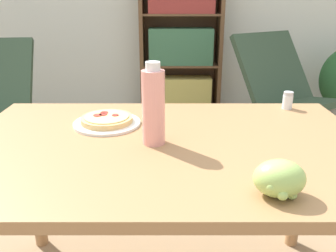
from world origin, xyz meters
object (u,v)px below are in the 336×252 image
object	(u,v)px
salt_shaker	(289,100)
bookshelf	(182,44)
pizza_on_plate	(108,121)
lounge_chair_far	(284,110)
grape_bunch	(280,179)
drink_bottle	(154,106)

from	to	relation	value
salt_shaker	bookshelf	bearing A→B (deg)	100.33
pizza_on_plate	lounge_chair_far	world-z (taller)	lounge_chair_far
pizza_on_plate	lounge_chair_far	size ratio (longest dim) A/B	0.26
grape_bunch	lounge_chair_far	xyz separation A→B (m)	(0.67, 2.01, -0.48)
grape_bunch	bookshelf	distance (m)	2.82
salt_shaker	lounge_chair_far	xyz separation A→B (m)	(0.43, 1.31, -0.47)
pizza_on_plate	grape_bunch	bearing A→B (deg)	-45.10
drink_bottle	grape_bunch	bearing A→B (deg)	-45.89
drink_bottle	salt_shaker	xyz separation A→B (m)	(0.56, 0.37, -0.09)
salt_shaker	pizza_on_plate	bearing A→B (deg)	-165.21
grape_bunch	lounge_chair_far	distance (m)	2.18
pizza_on_plate	drink_bottle	world-z (taller)	drink_bottle
pizza_on_plate	drink_bottle	distance (m)	0.28
salt_shaker	drink_bottle	bearing A→B (deg)	-146.32
bookshelf	pizza_on_plate	bearing A→B (deg)	-98.79
drink_bottle	pizza_on_plate	bearing A→B (deg)	136.31
lounge_chair_far	bookshelf	xyz separation A→B (m)	(-0.82, 0.81, 0.42)
drink_bottle	lounge_chair_far	bearing A→B (deg)	59.54
lounge_chair_far	bookshelf	distance (m)	1.23
lounge_chair_far	drink_bottle	bearing A→B (deg)	-149.45
pizza_on_plate	grape_bunch	size ratio (longest dim) A/B	1.98
grape_bunch	salt_shaker	xyz separation A→B (m)	(0.24, 0.70, -0.01)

